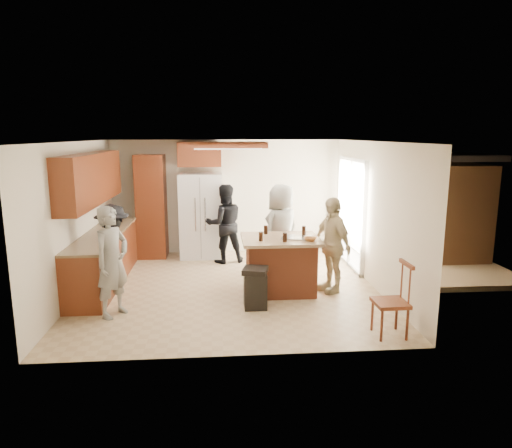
{
  "coord_description": "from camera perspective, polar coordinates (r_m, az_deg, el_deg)",
  "views": [
    {
      "loc": [
        -0.16,
        -7.57,
        2.62
      ],
      "look_at": [
        0.45,
        -0.16,
        1.15
      ],
      "focal_mm": 32.0,
      "sensor_mm": 36.0,
      "label": 1
    }
  ],
  "objects": [
    {
      "name": "person_behind_right",
      "position": [
        8.49,
        3.18,
        -0.78
      ],
      "size": [
        1.0,
        0.96,
        1.72
      ],
      "primitive_type": "imported",
      "rotation": [
        0.0,
        0.0,
        3.84
      ],
      "color": "gray",
      "rests_on": "ground"
    },
    {
      "name": "island_items",
      "position": [
        7.5,
        4.79,
        -1.57
      ],
      "size": [
        0.96,
        0.73,
        0.15
      ],
      "color": "silver",
      "rests_on": "kitchen_island"
    },
    {
      "name": "trash_bin",
      "position": [
        7.02,
        -0.1,
        -7.95
      ],
      "size": [
        0.44,
        0.44,
        0.63
      ],
      "color": "black",
      "rests_on": "ground"
    },
    {
      "name": "back_wall_units",
      "position": [
        9.92,
        -11.46,
        3.78
      ],
      "size": [
        1.8,
        0.6,
        2.45
      ],
      "color": "maroon",
      "rests_on": "ground"
    },
    {
      "name": "person_counter",
      "position": [
        7.91,
        -17.38,
        -3.01
      ],
      "size": [
        0.77,
        1.06,
        1.5
      ],
      "primitive_type": "imported",
      "rotation": [
        0.0,
        0.0,
        1.94
      ],
      "color": "black",
      "rests_on": "ground"
    },
    {
      "name": "refrigerator",
      "position": [
        9.85,
        -6.88,
        1.05
      ],
      "size": [
        0.9,
        0.76,
        1.8
      ],
      "color": "white",
      "rests_on": "ground"
    },
    {
      "name": "person_behind_left",
      "position": [
        9.37,
        -3.95,
        0.03
      ],
      "size": [
        0.87,
        0.63,
        1.62
      ],
      "primitive_type": "imported",
      "rotation": [
        0.0,
        0.0,
        3.34
      ],
      "color": "black",
      "rests_on": "ground"
    },
    {
      "name": "person_side_right",
      "position": [
        7.71,
        9.43,
        -2.58
      ],
      "size": [
        0.79,
        1.05,
        1.61
      ],
      "primitive_type": "imported",
      "rotation": [
        0.0,
        0.0,
        -1.21
      ],
      "color": "tan",
      "rests_on": "ground"
    },
    {
      "name": "person_front_left",
      "position": [
        6.9,
        -17.54,
        -4.53
      ],
      "size": [
        0.68,
        0.73,
        1.63
      ],
      "primitive_type": "imported",
      "rotation": [
        0.0,
        0.0,
        1.03
      ],
      "color": "gray",
      "rests_on": "ground"
    },
    {
      "name": "spindle_chair",
      "position": [
        6.3,
        16.62,
        -9.39
      ],
      "size": [
        0.43,
        0.43,
        0.99
      ],
      "color": "maroon",
      "rests_on": "ground"
    },
    {
      "name": "kitchen_island",
      "position": [
        7.68,
        3.05,
        -5.05
      ],
      "size": [
        1.28,
        1.03,
        0.93
      ],
      "color": "brown",
      "rests_on": "ground"
    },
    {
      "name": "left_cabinetry",
      "position": [
        8.4,
        -18.94,
        -0.85
      ],
      "size": [
        0.64,
        3.0,
        2.3
      ],
      "color": "maroon",
      "rests_on": "ground"
    },
    {
      "name": "room_shell",
      "position": [
        10.41,
        21.2,
        0.73
      ],
      "size": [
        8.0,
        5.2,
        5.0
      ],
      "color": "tan",
      "rests_on": "ground"
    }
  ]
}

